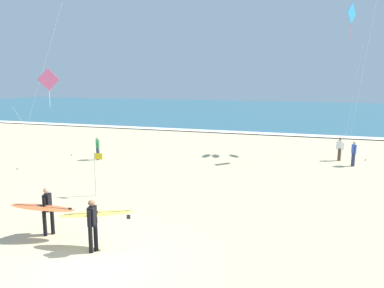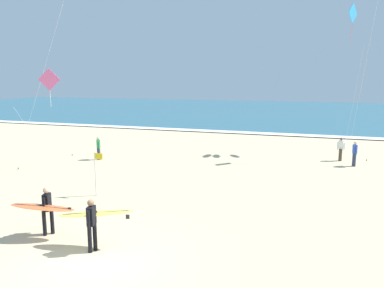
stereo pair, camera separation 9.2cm
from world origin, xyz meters
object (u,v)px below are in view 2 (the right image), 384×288
object	(u,v)px
bystander_green_top	(99,148)
lifeguard_flag	(96,169)
bystander_blue_top	(355,154)
surfer_trailing	(45,208)
kite_diamond_rose_mid	(49,82)
surfer_lead	(94,218)
kite_diamond_cobalt_near	(353,18)
bystander_white_top	(341,149)

from	to	relation	value
bystander_green_top	lifeguard_flag	bearing A→B (deg)	-57.32
bystander_blue_top	bystander_green_top	xyz separation A→B (m)	(-16.26, -3.57, 0.00)
surfer_trailing	bystander_green_top	world-z (taller)	surfer_trailing
kite_diamond_rose_mid	surfer_lead	bearing A→B (deg)	-44.66
surfer_lead	kite_diamond_cobalt_near	world-z (taller)	kite_diamond_cobalt_near
bystander_white_top	bystander_green_top	size ratio (longest dim) A/B	1.00
surfer_trailing	kite_diamond_cobalt_near	distance (m)	21.39
surfer_trailing	bystander_white_top	world-z (taller)	surfer_trailing
surfer_lead	bystander_blue_top	size ratio (longest dim) A/B	1.60
bystander_blue_top	bystander_green_top	size ratio (longest dim) A/B	1.00
kite_diamond_rose_mid	bystander_blue_top	xyz separation A→B (m)	(17.31, 6.80, -4.42)
lifeguard_flag	surfer_lead	bearing A→B (deg)	-57.30
surfer_lead	bystander_white_top	size ratio (longest dim) A/B	1.60
surfer_lead	bystander_white_top	world-z (taller)	surfer_lead
surfer_trailing	kite_diamond_rose_mid	bearing A→B (deg)	128.19
kite_diamond_rose_mid	bystander_green_top	xyz separation A→B (m)	(1.05, 3.23, -4.42)
bystander_white_top	bystander_blue_top	distance (m)	1.62
kite_diamond_rose_mid	bystander_white_top	xyz separation A→B (m)	(16.57, 8.24, -4.42)
bystander_white_top	lifeguard_flag	world-z (taller)	lifeguard_flag
kite_diamond_rose_mid	bystander_green_top	size ratio (longest dim) A/B	3.80
bystander_blue_top	lifeguard_flag	xyz separation A→B (m)	(-11.83, -10.46, 0.45)
bystander_green_top	lifeguard_flag	world-z (taller)	lifeguard_flag
surfer_trailing	bystander_green_top	xyz separation A→B (m)	(-5.38, 11.41, -0.23)
kite_diamond_rose_mid	bystander_white_top	bearing A→B (deg)	26.44
lifeguard_flag	bystander_white_top	bearing A→B (deg)	47.02
surfer_lead	kite_diamond_cobalt_near	size ratio (longest dim) A/B	0.25
kite_diamond_rose_mid	kite_diamond_cobalt_near	bearing A→B (deg)	27.30
bystander_green_top	surfer_trailing	bearing A→B (deg)	-64.75
surfer_trailing	bystander_white_top	xyz separation A→B (m)	(10.14, 16.42, -0.23)
kite_diamond_cobalt_near	bystander_white_top	distance (m)	8.44
surfer_lead	surfer_trailing	bearing A→B (deg)	172.92
bystander_blue_top	lifeguard_flag	distance (m)	15.80
bystander_green_top	kite_diamond_cobalt_near	bearing A→B (deg)	19.05
surfer_lead	bystander_green_top	world-z (taller)	surfer_lead
surfer_trailing	lifeguard_flag	size ratio (longest dim) A/B	1.05
kite_diamond_cobalt_near	bystander_blue_top	world-z (taller)	kite_diamond_cobalt_near
surfer_lead	surfer_trailing	xyz separation A→B (m)	(-2.11, 0.26, -0.00)
lifeguard_flag	surfer_trailing	bearing A→B (deg)	-78.04
surfer_lead	kite_diamond_cobalt_near	distance (m)	20.67
bystander_white_top	surfer_lead	bearing A→B (deg)	-115.71
bystander_blue_top	bystander_green_top	bearing A→B (deg)	-167.62
bystander_green_top	surfer_lead	bearing A→B (deg)	-57.31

